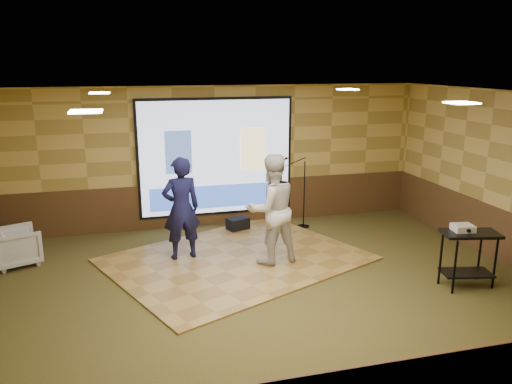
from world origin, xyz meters
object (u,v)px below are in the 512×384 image
object	(u,v)px
mic_stand	(301,205)
banquet_chair	(17,246)
projector	(463,228)
player_right	(271,209)
projector_screen	(216,159)
av_table	(469,249)
player_left	(181,208)
duffel_bag	(238,224)
dance_floor	(237,259)

from	to	relation	value
mic_stand	banquet_chair	distance (m)	5.56
projector	player_right	bearing A→B (deg)	157.31
projector_screen	av_table	distance (m)	5.28
player_right	projector_screen	bearing A→B (deg)	-88.20
mic_stand	banquet_chair	world-z (taller)	mic_stand
av_table	player_left	bearing A→B (deg)	151.66
player_left	banquet_chair	distance (m)	2.94
player_left	player_right	distance (m)	1.60
duffel_bag	projector_screen	bearing A→B (deg)	125.10
banquet_chair	projector	bearing A→B (deg)	-132.05
dance_floor	duffel_bag	bearing A→B (deg)	76.51
mic_stand	duffel_bag	distance (m)	1.42
dance_floor	player_left	size ratio (longest dim) A/B	2.30
banquet_chair	duffel_bag	world-z (taller)	banquet_chair
projector_screen	mic_stand	xyz separation A→B (m)	(1.72, -0.61, -0.98)
av_table	duffel_bag	bearing A→B (deg)	129.15
projector	mic_stand	xyz separation A→B (m)	(-1.45, 3.37, -0.46)
player_left	av_table	xyz separation A→B (m)	(4.22, -2.28, -0.33)
projector	banquet_chair	bearing A→B (deg)	167.52
projector	projector_screen	bearing A→B (deg)	137.02
player_right	mic_stand	bearing A→B (deg)	-134.64
player_left	duffel_bag	distance (m)	2.02
player_right	player_left	bearing A→B (deg)	-32.28
av_table	banquet_chair	world-z (taller)	av_table
projector	duffel_bag	size ratio (longest dim) A/B	0.71
av_table	banquet_chair	distance (m)	7.58
projector	banquet_chair	size ratio (longest dim) A/B	0.42
av_table	duffel_bag	distance (m)	4.63
av_table	mic_stand	xyz separation A→B (m)	(-1.54, 3.46, -0.13)
banquet_chair	dance_floor	bearing A→B (deg)	-122.73
av_table	mic_stand	bearing A→B (deg)	113.97
av_table	projector	world-z (taller)	projector
banquet_chair	player_left	bearing A→B (deg)	-120.71
av_table	dance_floor	bearing A→B (deg)	148.96
av_table	duffel_bag	world-z (taller)	av_table
projector	duffel_bag	distance (m)	4.56
dance_floor	banquet_chair	bearing A→B (deg)	168.35
mic_stand	projector	bearing A→B (deg)	-74.64
projector_screen	duffel_bag	world-z (taller)	projector_screen
dance_floor	av_table	size ratio (longest dim) A/B	4.70
banquet_chair	projector_screen	bearing A→B (deg)	-92.04
projector	player_left	bearing A→B (deg)	160.57
player_left	player_right	bearing A→B (deg)	149.81
av_table	projector	distance (m)	0.36
projector	banquet_chair	xyz separation A→B (m)	(-6.97, 2.67, -0.62)
player_left	duffel_bag	bearing A→B (deg)	-143.81
av_table	projector_screen	bearing A→B (deg)	128.68
banquet_chair	duffel_bag	size ratio (longest dim) A/B	1.66
av_table	banquet_chair	xyz separation A→B (m)	(-7.05, 2.76, -0.29)
projector_screen	projector	size ratio (longest dim) A/B	10.71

